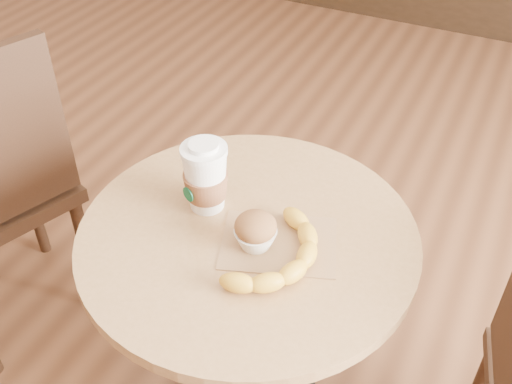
# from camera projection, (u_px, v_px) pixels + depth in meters

# --- Properties ---
(cafe_table) EXTENTS (0.74, 0.74, 0.75)m
(cafe_table) POSITION_uv_depth(u_px,v_px,m) (249.00, 294.00, 1.42)
(cafe_table) COLOR black
(cafe_table) RESTS_ON ground
(kraft_bag) EXTENTS (0.29, 0.25, 0.00)m
(kraft_bag) POSITION_uv_depth(u_px,v_px,m) (279.00, 243.00, 1.26)
(kraft_bag) COLOR #936D47
(kraft_bag) RESTS_ON cafe_table
(coffee_cup) EXTENTS (0.10, 0.10, 0.17)m
(coffee_cup) POSITION_uv_depth(u_px,v_px,m) (206.00, 179.00, 1.30)
(coffee_cup) COLOR white
(coffee_cup) RESTS_ON cafe_table
(muffin) EXTENTS (0.09, 0.09, 0.08)m
(muffin) POSITION_uv_depth(u_px,v_px,m) (255.00, 231.00, 1.23)
(muffin) COLOR white
(muffin) RESTS_ON kraft_bag
(banana) EXTENTS (0.23, 0.32, 0.04)m
(banana) POSITION_uv_depth(u_px,v_px,m) (283.00, 254.00, 1.20)
(banana) COLOR gold
(banana) RESTS_ON kraft_bag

